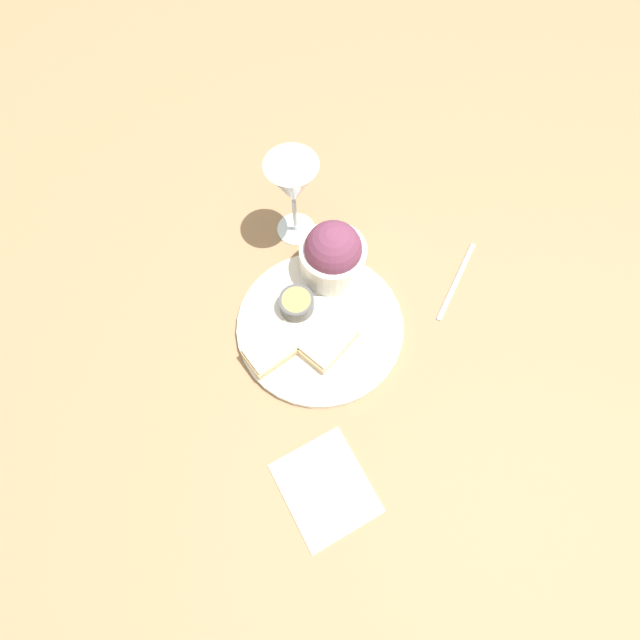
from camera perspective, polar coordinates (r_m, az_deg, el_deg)
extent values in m
plane|color=#93704C|center=(0.86, 0.00, -0.91)|extent=(4.00, 4.00, 0.00)
cylinder|color=silver|center=(0.85, 0.00, -0.73)|extent=(0.28, 0.28, 0.01)
cylinder|color=silver|center=(0.87, 1.46, 6.97)|extent=(0.11, 0.11, 0.06)
sphere|color=#6B334C|center=(0.84, 1.51, 8.07)|extent=(0.10, 0.10, 0.10)
cylinder|color=#4C4C4C|center=(0.84, -2.87, 1.71)|extent=(0.06, 0.06, 0.03)
cylinder|color=tan|center=(0.83, -2.91, 2.03)|extent=(0.05, 0.05, 0.01)
cube|color=#D1B27F|center=(0.82, 0.96, -2.57)|extent=(0.09, 0.06, 0.02)
cube|color=beige|center=(0.81, 0.98, -2.24)|extent=(0.09, 0.06, 0.01)
cube|color=#D1B27F|center=(0.82, -5.42, -3.47)|extent=(0.10, 0.07, 0.02)
cube|color=beige|center=(0.81, -5.50, -3.15)|extent=(0.09, 0.07, 0.01)
cylinder|color=silver|center=(0.95, -2.76, 10.39)|extent=(0.07, 0.07, 0.01)
cylinder|color=silver|center=(0.92, -2.88, 11.89)|extent=(0.01, 0.01, 0.08)
cone|color=silver|center=(0.85, -3.16, 15.28)|extent=(0.09, 0.09, 0.09)
cube|color=beige|center=(0.79, 0.65, -18.64)|extent=(0.17, 0.18, 0.01)
cube|color=silver|center=(0.93, 15.35, 4.38)|extent=(0.17, 0.04, 0.01)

